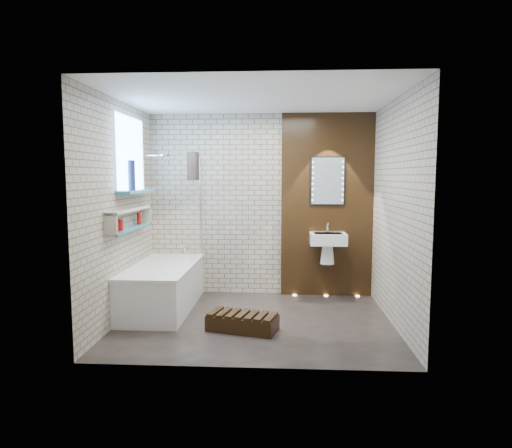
# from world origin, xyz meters

# --- Properties ---
(ground) EXTENTS (3.20, 3.20, 0.00)m
(ground) POSITION_xyz_m (0.00, 0.00, 0.00)
(ground) COLOR black
(ground) RESTS_ON ground
(room_shell) EXTENTS (3.24, 3.20, 2.60)m
(room_shell) POSITION_xyz_m (0.00, 0.00, 1.30)
(room_shell) COLOR #A1957F
(room_shell) RESTS_ON ground
(walnut_panel) EXTENTS (1.30, 0.06, 2.60)m
(walnut_panel) POSITION_xyz_m (0.95, 1.27, 1.30)
(walnut_panel) COLOR black
(walnut_panel) RESTS_ON ground
(clerestory_window) EXTENTS (0.18, 1.00, 0.94)m
(clerestory_window) POSITION_xyz_m (-1.57, 0.35, 1.90)
(clerestory_window) COLOR #7FADE0
(clerestory_window) RESTS_ON room_shell
(display_niche) EXTENTS (0.14, 1.30, 0.26)m
(display_niche) POSITION_xyz_m (-1.53, 0.15, 1.20)
(display_niche) COLOR teal
(display_niche) RESTS_ON room_shell
(bathtub) EXTENTS (0.79, 1.74, 0.70)m
(bathtub) POSITION_xyz_m (-1.22, 0.45, 0.29)
(bathtub) COLOR white
(bathtub) RESTS_ON ground
(bath_screen) EXTENTS (0.01, 0.78, 1.40)m
(bath_screen) POSITION_xyz_m (-0.87, 0.89, 1.28)
(bath_screen) COLOR white
(bath_screen) RESTS_ON bathtub
(towel) EXTENTS (0.11, 0.28, 0.37)m
(towel) POSITION_xyz_m (-0.87, 0.78, 1.85)
(towel) COLOR black
(towel) RESTS_ON bath_screen
(shower_head) EXTENTS (0.18, 0.18, 0.02)m
(shower_head) POSITION_xyz_m (-1.30, 0.95, 2.00)
(shower_head) COLOR silver
(shower_head) RESTS_ON room_shell
(washbasin) EXTENTS (0.50, 0.36, 0.58)m
(washbasin) POSITION_xyz_m (0.95, 1.07, 0.79)
(washbasin) COLOR white
(washbasin) RESTS_ON walnut_panel
(led_mirror) EXTENTS (0.50, 0.02, 0.70)m
(led_mirror) POSITION_xyz_m (0.95, 1.23, 1.65)
(led_mirror) COLOR black
(led_mirror) RESTS_ON walnut_panel
(walnut_step) EXTENTS (0.83, 0.53, 0.17)m
(walnut_step) POSITION_xyz_m (-0.12, -0.32, 0.09)
(walnut_step) COLOR black
(walnut_step) RESTS_ON ground
(niche_bottles) EXTENTS (0.06, 0.86, 0.16)m
(niche_bottles) POSITION_xyz_m (-1.53, 0.09, 1.17)
(niche_bottles) COLOR maroon
(niche_bottles) RESTS_ON display_niche
(sill_vases) EXTENTS (0.09, 0.09, 0.36)m
(sill_vases) POSITION_xyz_m (-1.50, 0.16, 1.73)
(sill_vases) COLOR #151E3B
(sill_vases) RESTS_ON clerestory_window
(floor_uplights) EXTENTS (0.96, 0.06, 0.01)m
(floor_uplights) POSITION_xyz_m (0.95, 1.20, 0.01)
(floor_uplights) COLOR #FFD899
(floor_uplights) RESTS_ON ground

